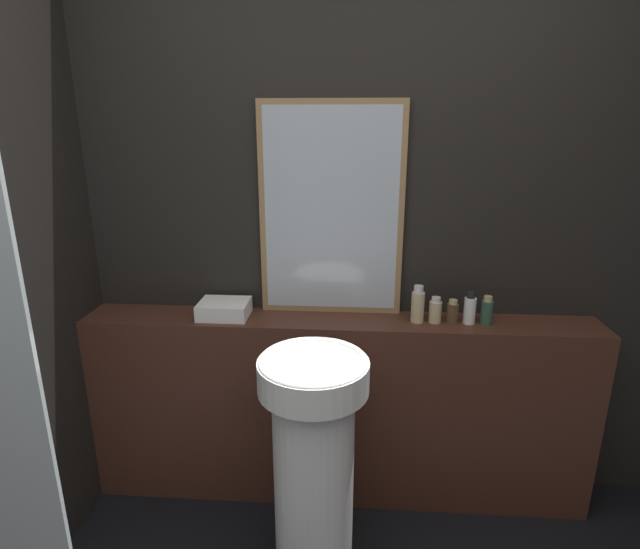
% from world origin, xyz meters
% --- Properties ---
extents(wall_back, '(8.00, 0.06, 2.50)m').
position_xyz_m(wall_back, '(0.00, 1.59, 1.25)').
color(wall_back, black).
rests_on(wall_back, ground_plane).
extents(vanity_counter, '(2.26, 0.24, 0.89)m').
position_xyz_m(vanity_counter, '(0.00, 1.44, 0.45)').
color(vanity_counter, '#422319').
rests_on(vanity_counter, ground_plane).
extents(pedestal_sink, '(0.40, 0.40, 0.92)m').
position_xyz_m(pedestal_sink, '(-0.08, 0.99, 0.51)').
color(pedestal_sink, white).
rests_on(pedestal_sink, ground_plane).
extents(mirror, '(0.62, 0.03, 0.92)m').
position_xyz_m(mirror, '(-0.04, 1.54, 1.35)').
color(mirror, '#937047').
rests_on(mirror, vanity_counter).
extents(towel_stack, '(0.22, 0.17, 0.07)m').
position_xyz_m(towel_stack, '(-0.51, 1.44, 0.93)').
color(towel_stack, white).
rests_on(towel_stack, vanity_counter).
extents(shampoo_bottle, '(0.06, 0.06, 0.16)m').
position_xyz_m(shampoo_bottle, '(0.33, 1.44, 0.97)').
color(shampoo_bottle, '#C6B284').
rests_on(shampoo_bottle, vanity_counter).
extents(conditioner_bottle, '(0.05, 0.05, 0.11)m').
position_xyz_m(conditioner_bottle, '(0.41, 1.44, 0.94)').
color(conditioner_bottle, '#C6B284').
rests_on(conditioner_bottle, vanity_counter).
extents(lotion_bottle, '(0.05, 0.05, 0.10)m').
position_xyz_m(lotion_bottle, '(0.48, 1.44, 0.94)').
color(lotion_bottle, '#4C3823').
rests_on(lotion_bottle, vanity_counter).
extents(body_wash_bottle, '(0.05, 0.05, 0.14)m').
position_xyz_m(body_wash_bottle, '(0.55, 1.44, 0.96)').
color(body_wash_bottle, white).
rests_on(body_wash_bottle, vanity_counter).
extents(hand_soap_bottle, '(0.05, 0.05, 0.12)m').
position_xyz_m(hand_soap_bottle, '(0.63, 1.44, 0.95)').
color(hand_soap_bottle, '#2D4C3D').
rests_on(hand_soap_bottle, vanity_counter).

